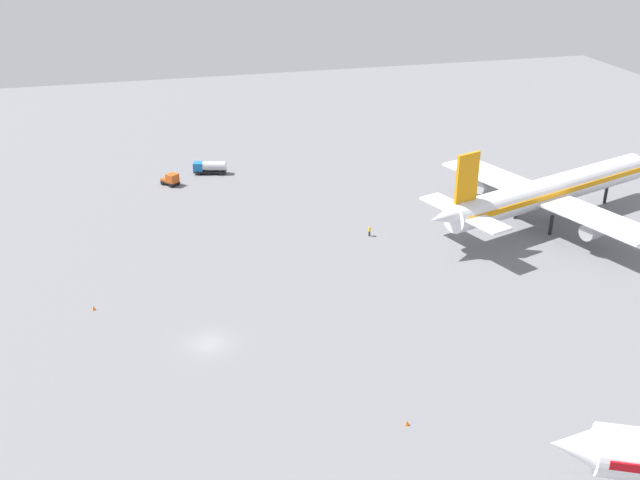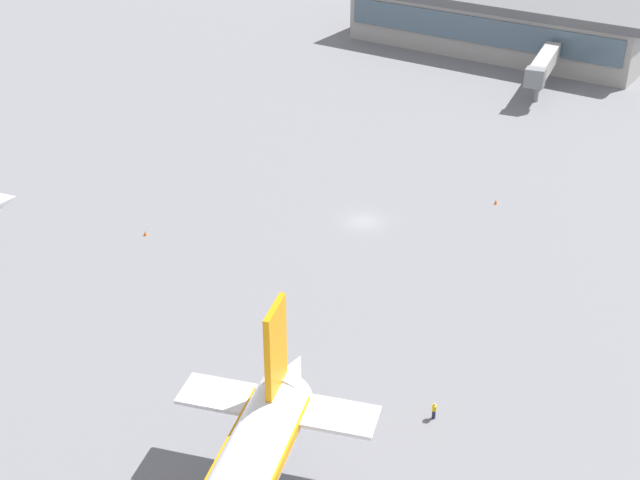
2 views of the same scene
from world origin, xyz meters
name	(u,v)px [view 1 (image 1 of 2)]	position (x,y,z in m)	size (l,w,h in m)	color
ground	(209,343)	(0.00, 0.00, 0.00)	(288.00, 288.00, 0.00)	slate
airplane_taxiing	(548,191)	(-22.24, 58.45, 5.64)	(40.67, 49.55, 15.50)	white
fuel_truck	(210,167)	(-59.81, 7.41, 1.39)	(3.50, 6.58, 2.50)	black
baggage_tug	(171,179)	(-55.47, -0.42, 1.16)	(3.75, 3.63, 2.30)	black
ground_crew_worker	(369,231)	(-24.56, 28.59, 0.85)	(0.52, 0.52, 1.67)	#1E2338
safety_cone_near_gate	(407,423)	(20.34, 17.98, 0.30)	(0.44, 0.44, 0.60)	#EA590C
safety_cone_far_side	(94,308)	(-11.84, -13.74, 0.30)	(0.44, 0.44, 0.60)	#EA590C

